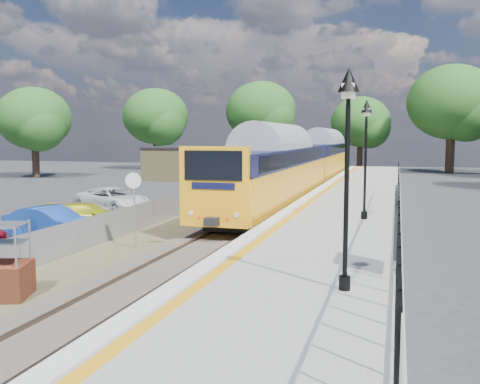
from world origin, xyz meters
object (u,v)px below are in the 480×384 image
at_px(speed_sign, 134,198).
at_px(car_blue, 51,223).
at_px(victorian_lamp_south, 348,127).
at_px(car_yellow, 87,216).
at_px(train, 306,160).
at_px(victorian_lamp_north, 366,131).
at_px(brick_plinth, 3,263).
at_px(car_white, 113,199).

height_order(speed_sign, car_blue, speed_sign).
relative_size(victorian_lamp_south, car_blue, 1.15).
xyz_separation_m(car_blue, car_yellow, (-0.05, 2.67, -0.10)).
relative_size(train, car_blue, 10.21).
bearing_deg(car_yellow, speed_sign, -148.13).
distance_m(car_blue, car_yellow, 2.67).
relative_size(victorian_lamp_north, speed_sign, 1.63).
height_order(brick_plinth, car_blue, brick_plinth).
xyz_separation_m(victorian_lamp_south, train, (-5.50, 27.88, -1.96)).
bearing_deg(car_yellow, car_white, 0.73).
bearing_deg(train, victorian_lamp_north, -73.49).
bearing_deg(brick_plinth, car_blue, 117.71).
bearing_deg(car_white, brick_plinth, -139.86).
relative_size(victorian_lamp_south, train, 0.11).
xyz_separation_m(brick_plinth, car_white, (-5.57, 15.18, -0.30)).
bearing_deg(car_blue, car_yellow, 8.98).
bearing_deg(train, car_yellow, -110.23).
relative_size(brick_plinth, car_blue, 0.49).
bearing_deg(speed_sign, car_white, 106.83).
distance_m(brick_plinth, car_blue, 8.07).
relative_size(speed_sign, car_blue, 0.71).
bearing_deg(train, car_blue, -107.69).
xyz_separation_m(victorian_lamp_north, car_blue, (-11.98, -3.07, -3.64)).
height_order(speed_sign, car_yellow, speed_sign).
xyz_separation_m(victorian_lamp_north, brick_plinth, (-8.24, -10.21, -3.36)).
xyz_separation_m(victorian_lamp_north, car_white, (-13.81, 4.98, -3.65)).
distance_m(victorian_lamp_north, car_white, 15.13).
bearing_deg(victorian_lamp_south, speed_sign, 143.30).
bearing_deg(car_white, speed_sign, -126.33).
bearing_deg(car_white, train, -13.42).
height_order(victorian_lamp_south, car_yellow, victorian_lamp_south).
xyz_separation_m(victorian_lamp_north, train, (-5.30, 17.88, -1.96)).
bearing_deg(car_blue, brick_plinth, -144.46).
bearing_deg(car_yellow, victorian_lamp_south, -145.60).
distance_m(train, car_blue, 22.06).
relative_size(brick_plinth, car_white, 0.42).
relative_size(speed_sign, car_white, 0.61).
distance_m(victorian_lamp_south, train, 28.49).
distance_m(victorian_lamp_south, speed_sign, 10.26).
bearing_deg(car_white, victorian_lamp_south, -116.93).
height_order(victorian_lamp_north, car_yellow, victorian_lamp_north).
relative_size(train, car_yellow, 10.51).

